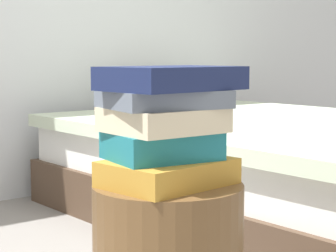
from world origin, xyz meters
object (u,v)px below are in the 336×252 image
(book_cream, at_px, (163,120))
(book_slate, at_px, (163,99))
(book_ochre, at_px, (168,173))
(book_navy, at_px, (172,78))
(bed, at_px, (270,167))
(book_teal, at_px, (162,145))

(book_cream, relative_size, book_slate, 0.92)
(book_ochre, relative_size, book_slate, 1.08)
(book_slate, xyz_separation_m, book_navy, (0.01, -0.02, 0.05))
(book_ochre, height_order, book_navy, book_navy)
(bed, distance_m, book_slate, 1.66)
(bed, bearing_deg, book_ochre, -146.92)
(bed, distance_m, book_teal, 1.63)
(book_teal, bearing_deg, book_navy, -42.74)
(bed, relative_size, book_ochre, 7.37)
(book_slate, bearing_deg, bed, 43.17)
(book_ochre, xyz_separation_m, book_teal, (-0.00, 0.02, 0.06))
(bed, distance_m, book_navy, 1.67)
(book_cream, height_order, book_navy, book_navy)
(book_ochre, bearing_deg, book_cream, 100.99)
(bed, height_order, book_slate, book_slate)
(book_slate, relative_size, book_navy, 0.85)
(book_slate, bearing_deg, book_ochre, -78.61)
(book_ochre, distance_m, book_slate, 0.17)
(book_ochre, bearing_deg, book_slate, 85.38)
(book_cream, xyz_separation_m, book_slate, (0.00, 0.00, 0.05))
(book_ochre, bearing_deg, bed, 27.64)
(book_ochre, height_order, book_teal, book_teal)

